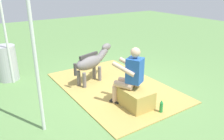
{
  "coord_description": "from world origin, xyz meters",
  "views": [
    {
      "loc": [
        -4.18,
        2.93,
        2.48
      ],
      "look_at": [
        -0.03,
        0.18,
        0.55
      ],
      "focal_mm": 36.5,
      "sensor_mm": 36.0,
      "label": 1
    }
  ],
  "objects": [
    {
      "name": "ground_plane",
      "position": [
        0.0,
        0.0,
        0.0
      ],
      "size": [
        24.0,
        24.0,
        0.0
      ],
      "primitive_type": "plane",
      "color": "#608C4C"
    },
    {
      "name": "hay_patch",
      "position": [
        0.13,
        0.01,
        0.01
      ],
      "size": [
        3.47,
        2.27,
        0.02
      ],
      "primitive_type": "cube",
      "color": "tan",
      "rests_on": "ground"
    },
    {
      "name": "hay_bale",
      "position": [
        -0.91,
        0.18,
        0.2
      ],
      "size": [
        0.72,
        0.51,
        0.41
      ],
      "primitive_type": "cube",
      "color": "tan",
      "rests_on": "ground"
    },
    {
      "name": "person_seated",
      "position": [
        -0.76,
        0.23,
        0.7
      ],
      "size": [
        0.72,
        0.6,
        1.29
      ],
      "color": "#D8AD8C",
      "rests_on": "ground"
    },
    {
      "name": "pony_standing",
      "position": [
        0.68,
        0.34,
        0.57
      ],
      "size": [
        0.6,
        1.31,
        0.94
      ],
      "color": "slate",
      "rests_on": "ground"
    },
    {
      "name": "soda_bottle",
      "position": [
        -1.4,
        -0.09,
        0.14
      ],
      "size": [
        0.07,
        0.07,
        0.29
      ],
      "color": "#268C3F",
      "rests_on": "ground"
    },
    {
      "name": "water_barrel",
      "position": [
        2.11,
        2.12,
        0.47
      ],
      "size": [
        0.54,
        0.54,
        0.94
      ],
      "primitive_type": "cylinder",
      "color": "#B2B2B7",
      "rests_on": "ground"
    },
    {
      "name": "tent_pole_left",
      "position": [
        -0.64,
        2.05,
        1.29
      ],
      "size": [
        0.06,
        0.06,
        2.57
      ],
      "primitive_type": "cylinder",
      "color": "silver",
      "rests_on": "ground"
    },
    {
      "name": "tent_pole_right",
      "position": [
        1.83,
        2.07,
        1.29
      ],
      "size": [
        0.06,
        0.06,
        2.57
      ],
      "primitive_type": "cylinder",
      "color": "silver",
      "rests_on": "ground"
    }
  ]
}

